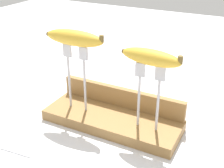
{
  "coord_description": "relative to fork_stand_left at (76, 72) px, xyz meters",
  "views": [
    {
      "loc": [
        0.33,
        -0.64,
        0.49
      ],
      "look_at": [
        0.0,
        0.0,
        0.13
      ],
      "focal_mm": 47.74,
      "sensor_mm": 36.0,
      "label": 1
    }
  ],
  "objects": [
    {
      "name": "banana_raised_left",
      "position": [
        -0.0,
        -0.0,
        0.1
      ],
      "size": [
        0.18,
        0.05,
        0.04
      ],
      "color": "gold",
      "rests_on": "fork_stand_left"
    },
    {
      "name": "fork_stand_right",
      "position": [
        0.22,
        -0.0,
        -0.01
      ],
      "size": [
        0.08,
        0.01,
        0.18
      ],
      "color": "#B2B2B7",
      "rests_on": "wooden_board"
    },
    {
      "name": "fork_stand_left",
      "position": [
        0.0,
        0.0,
        0.0
      ],
      "size": [
        0.08,
        0.01,
        0.19
      ],
      "color": "#B2B2B7",
      "rests_on": "wooden_board"
    },
    {
      "name": "ground_plane",
      "position": [
        0.11,
        0.01,
        -0.15
      ],
      "size": [
        3.0,
        3.0,
        0.0
      ],
      "primitive_type": "plane",
      "color": "silver"
    },
    {
      "name": "banana_raised_right",
      "position": [
        0.22,
        0.0,
        0.08
      ],
      "size": [
        0.16,
        0.06,
        0.04
      ],
      "color": "gold",
      "rests_on": "fork_stand_right"
    },
    {
      "name": "board_backstop",
      "position": [
        0.11,
        0.07,
        -0.09
      ],
      "size": [
        0.38,
        0.02,
        0.06
      ],
      "primitive_type": "cube",
      "color": "olive",
      "rests_on": "wooden_board"
    },
    {
      "name": "wooden_board",
      "position": [
        0.11,
        0.01,
        -0.13
      ],
      "size": [
        0.39,
        0.14,
        0.03
      ],
      "primitive_type": "cube",
      "color": "olive",
      "rests_on": "ground"
    }
  ]
}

